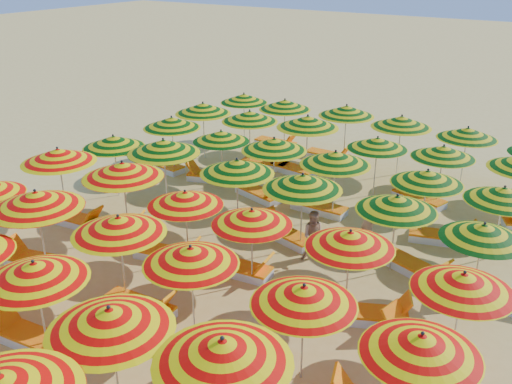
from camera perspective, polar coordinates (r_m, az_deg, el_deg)
ground at (r=15.08m, az=-1.04°, el=-6.23°), size 120.00×120.00×0.00m
umbrella_8 at (r=11.45m, az=-21.27°, el=-7.43°), size 2.27×2.27×2.12m
umbrella_9 at (r=9.59m, az=-14.40°, el=-12.23°), size 2.72×2.72×2.22m
umbrella_10 at (r=8.64m, az=-3.36°, el=-15.61°), size 2.50×2.50×2.25m
umbrella_13 at (r=14.16m, az=-21.13°, el=-0.75°), size 2.81×2.81×2.31m
umbrella_14 at (r=12.63m, az=-13.57°, el=-3.25°), size 2.17×2.17×2.18m
umbrella_15 at (r=11.38m, az=-6.55°, el=-6.35°), size 2.52×2.52×2.06m
umbrella_16 at (r=10.17m, az=4.82°, el=-10.26°), size 2.52×2.52×2.05m
umbrella_17 at (r=9.40m, az=16.19°, el=-14.45°), size 2.34×2.34×2.03m
umbrella_18 at (r=17.20m, az=-19.17°, el=3.46°), size 2.44×2.44×2.25m
umbrella_19 at (r=15.46m, az=-13.20°, el=2.16°), size 2.86×2.86×2.30m
umbrella_20 at (r=14.06m, az=-7.09°, el=-0.66°), size 2.34×2.34×2.00m
umbrella_21 at (r=13.00m, az=-0.42°, el=-2.55°), size 1.95×1.95×2.00m
umbrella_22 at (r=12.12m, az=9.40°, el=-4.72°), size 2.26×2.26×2.04m
umbrella_23 at (r=11.20m, az=20.03°, el=-8.46°), size 2.38×2.38×2.02m
umbrella_24 at (r=18.51m, az=-14.05°, el=4.90°), size 2.57×2.57×2.08m
umbrella_25 at (r=17.08m, az=-9.23°, el=4.50°), size 2.53×2.53×2.31m
umbrella_26 at (r=15.57m, az=-1.91°, el=2.54°), size 2.12×2.12×2.19m
umbrella_27 at (r=14.56m, az=4.68°, el=0.99°), size 2.64×2.64×2.19m
umbrella_28 at (r=13.94m, az=13.91°, el=-1.11°), size 2.46×2.46×2.08m
umbrella_29 at (r=13.34m, az=21.80°, el=-3.72°), size 2.24×2.24×1.98m
umbrella_30 at (r=20.10m, az=-8.43°, el=6.88°), size 2.61×2.61×2.12m
umbrella_31 at (r=18.82m, az=-3.51°, el=5.59°), size 2.47×2.47×1.98m
umbrella_32 at (r=17.50m, az=1.82°, el=4.76°), size 2.67×2.67×2.15m
umbrella_33 at (r=16.42m, az=7.95°, el=3.35°), size 2.54×2.54×2.16m
umbrella_34 at (r=15.82m, az=16.76°, el=1.43°), size 2.30×2.30×2.06m
umbrella_35 at (r=15.42m, az=23.54°, el=-0.21°), size 2.48×2.48×2.03m
umbrella_36 at (r=21.53m, az=-5.32°, el=8.33°), size 2.65×2.65×2.21m
umbrella_37 at (r=20.58m, az=-0.64°, el=7.57°), size 2.57×2.57×2.15m
umbrella_38 at (r=19.59m, az=5.19°, el=7.00°), size 2.75×2.75×2.27m
umbrella_39 at (r=18.38m, az=12.05°, el=4.79°), size 1.91×1.91×2.02m
umbrella_40 at (r=18.04m, az=18.22°, el=3.83°), size 2.52×2.52×2.04m
umbrella_42 at (r=23.59m, az=-1.22°, el=9.35°), size 1.94×1.94×2.04m
umbrella_43 at (r=22.29m, az=2.91°, el=8.72°), size 2.22×2.22×2.13m
umbrella_44 at (r=21.45m, az=9.04°, el=8.02°), size 2.51×2.51×2.18m
umbrella_45 at (r=20.34m, az=14.34°, el=6.82°), size 2.64×2.64×2.20m
umbrella_46 at (r=20.03m, az=20.39°, el=5.53°), size 2.44×2.44×2.09m
lounger_3 at (r=12.78m, az=-21.82°, el=-13.27°), size 1.78×0.75×0.69m
lounger_5 at (r=15.48m, az=-21.02°, el=-6.45°), size 1.82×0.99×0.69m
lounger_6 at (r=13.02m, az=-11.49°, el=-11.17°), size 1.77×0.70×0.69m
lounger_8 at (r=17.36m, az=-17.47°, el=-2.69°), size 1.78×0.75×0.69m
lounger_9 at (r=16.53m, az=-13.88°, el=-3.59°), size 1.82×1.22×0.69m
lounger_10 at (r=14.94m, az=-8.75°, el=-6.15°), size 1.82×0.94×0.69m
lounger_11 at (r=14.15m, az=-1.66°, el=-7.66°), size 1.79×0.77×0.69m
lounger_12 at (r=12.75m, az=11.33°, el=-11.97°), size 1.82×1.25×0.69m
lounger_13 at (r=12.22m, az=16.23°, el=-14.27°), size 1.82×0.94×0.69m
lounger_14 at (r=15.76m, az=2.98°, el=-4.27°), size 1.82×1.00×0.69m
lounger_15 at (r=14.69m, az=15.71°, el=-7.36°), size 1.83×1.14×0.69m
lounger_16 at (r=14.03m, az=22.86°, el=-9.99°), size 1.81×0.87×0.69m
lounger_17 at (r=21.04m, az=-9.34°, el=2.64°), size 1.79×0.79×0.69m
lounger_18 at (r=19.81m, az=-4.52°, el=1.58°), size 1.83×1.13×0.69m
lounger_19 at (r=18.33m, az=0.35°, el=-0.17°), size 1.82×1.03×0.69m
lounger_20 at (r=17.49m, az=6.17°, el=-1.49°), size 1.74×0.59×0.69m
lounger_21 at (r=16.42m, az=18.18°, el=-4.30°), size 1.83×1.04×0.69m
lounger_22 at (r=20.96m, az=1.06°, el=2.88°), size 1.79×0.77×0.69m
lounger_23 at (r=20.48m, az=3.60°, el=2.34°), size 1.79×0.80×0.69m
lounger_24 at (r=18.74m, az=15.86°, el=-0.56°), size 1.83×1.08×0.69m
lounger_26 at (r=23.22m, az=2.06°, el=4.89°), size 1.75×0.63×0.69m
lounger_27 at (r=21.95m, az=7.30°, el=3.63°), size 1.75×0.63×0.69m
beachgoer_a at (r=15.72m, az=11.10°, el=-2.77°), size 0.56×0.51×1.29m
beachgoer_b at (r=14.56m, az=5.89°, el=-4.44°), size 0.82×0.76×1.37m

